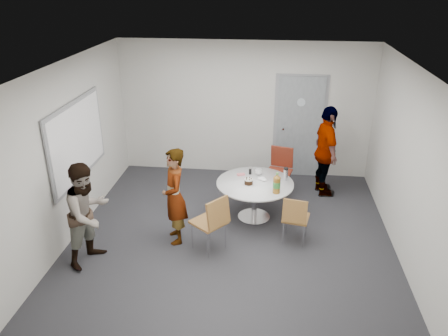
# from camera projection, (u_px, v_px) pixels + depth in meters

# --- Properties ---
(floor) EXTENTS (5.00, 5.00, 0.00)m
(floor) POSITION_uv_depth(u_px,v_px,m) (232.00, 236.00, 6.98)
(floor) COLOR #242428
(floor) RESTS_ON ground
(ceiling) EXTENTS (5.00, 5.00, 0.00)m
(ceiling) POSITION_uv_depth(u_px,v_px,m) (233.00, 66.00, 5.87)
(ceiling) COLOR silver
(ceiling) RESTS_ON wall_back
(wall_back) EXTENTS (5.00, 0.00, 5.00)m
(wall_back) POSITION_uv_depth(u_px,v_px,m) (245.00, 110.00, 8.69)
(wall_back) COLOR beige
(wall_back) RESTS_ON floor
(wall_left) EXTENTS (0.00, 5.00, 5.00)m
(wall_left) POSITION_uv_depth(u_px,v_px,m) (70.00, 151.00, 6.69)
(wall_left) COLOR beige
(wall_left) RESTS_ON floor
(wall_right) EXTENTS (0.00, 5.00, 5.00)m
(wall_right) POSITION_uv_depth(u_px,v_px,m) (408.00, 166.00, 6.17)
(wall_right) COLOR beige
(wall_right) RESTS_ON floor
(wall_front) EXTENTS (5.00, 0.00, 5.00)m
(wall_front) POSITION_uv_depth(u_px,v_px,m) (208.00, 260.00, 4.16)
(wall_front) COLOR beige
(wall_front) RESTS_ON floor
(door) EXTENTS (1.02, 0.17, 2.12)m
(door) POSITION_uv_depth(u_px,v_px,m) (299.00, 127.00, 8.69)
(door) COLOR slate
(door) RESTS_ON wall_back
(whiteboard) EXTENTS (0.04, 1.90, 1.25)m
(whiteboard) POSITION_uv_depth(u_px,v_px,m) (77.00, 140.00, 6.82)
(whiteboard) COLOR gray
(whiteboard) RESTS_ON wall_left
(table) EXTENTS (1.28, 1.28, 1.02)m
(table) POSITION_uv_depth(u_px,v_px,m) (257.00, 187.00, 7.25)
(table) COLOR silver
(table) RESTS_ON floor
(chair_near_left) EXTENTS (0.64, 0.63, 0.92)m
(chair_near_left) POSITION_uv_depth(u_px,v_px,m) (213.00, 219.00, 6.37)
(chair_near_left) COLOR brown
(chair_near_left) RESTS_ON floor
(chair_near_right) EXTENTS (0.45, 0.48, 0.80)m
(chair_near_right) POSITION_uv_depth(u_px,v_px,m) (295.00, 216.00, 6.60)
(chair_near_right) COLOR brown
(chair_near_right) RESTS_ON floor
(chair_far) EXTENTS (0.53, 0.56, 0.92)m
(chair_far) POSITION_uv_depth(u_px,v_px,m) (280.00, 166.00, 8.10)
(chair_far) COLOR maroon
(chair_far) RESTS_ON floor
(person_main) EXTENTS (0.54, 0.65, 1.52)m
(person_main) POSITION_uv_depth(u_px,v_px,m) (175.00, 196.00, 6.58)
(person_main) COLOR #A5C6EA
(person_main) RESTS_ON floor
(person_left) EXTENTS (0.82, 0.91, 1.53)m
(person_left) POSITION_uv_depth(u_px,v_px,m) (88.00, 214.00, 6.11)
(person_left) COLOR white
(person_left) RESTS_ON floor
(person_right) EXTENTS (0.60, 1.06, 1.71)m
(person_right) POSITION_uv_depth(u_px,v_px,m) (326.00, 152.00, 7.97)
(person_right) COLOR black
(person_right) RESTS_ON floor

